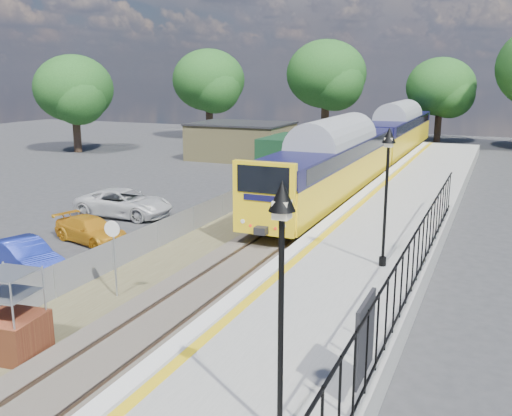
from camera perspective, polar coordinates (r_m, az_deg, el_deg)
The scene contains 16 objects.
ground at distance 16.61m, azimuth -10.78°, elevation -12.43°, with size 120.00×120.00×0.00m, color #2D2D30.
track_bed at distance 24.77m, azimuth 0.91°, elevation -3.27°, with size 5.90×80.00×0.29m.
platform at distance 21.79m, azimuth 10.65°, elevation -4.85°, with size 5.00×70.00×0.90m, color gray.
platform_edge at distance 22.17m, azimuth 5.49°, elevation -3.13°, with size 0.90×70.00×0.01m.
victorian_lamp_south at distance 9.28m, azimuth 2.57°, elevation -4.51°, with size 0.44×0.44×4.60m.
victorian_lamp_north at distance 18.78m, azimuth 13.03°, elevation 4.23°, with size 0.44×0.44×4.60m.
palisade_fence at distance 15.57m, azimuth 14.47°, elevation -7.06°, with size 0.12×26.00×2.00m.
wire_fence at distance 28.22m, azimuth -4.26°, elevation -0.18°, with size 0.06×52.00×1.20m.
outbuilding at distance 47.99m, azimuth -0.70°, elevation 6.52°, with size 10.80×10.10×3.12m.
tree_line at distance 54.74m, azimuth 16.29°, elevation 12.17°, with size 56.80×43.80×11.88m.
train at distance 42.23m, azimuth 11.63°, elevation 6.45°, with size 2.82×40.83×3.51m.
brick_plinth at distance 16.07m, azimuth -23.32°, elevation -9.89°, with size 1.60×1.60×2.32m.
speed_sign at distance 18.82m, azimuth -14.05°, elevation -3.76°, with size 0.52×0.14×2.61m.
car_blue at distance 22.44m, azimuth -22.16°, elevation -4.57°, with size 1.36×3.91×1.29m, color navy.
car_yellow at distance 25.73m, azimuth -16.21°, elevation -2.11°, with size 1.55×3.82×1.11m, color orange.
car_white at distance 29.96m, azimuth -13.02°, elevation 0.49°, with size 2.31×5.02×1.39m, color silver.
Camera 1 is at (8.64, -12.26, 7.12)m, focal length 40.00 mm.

